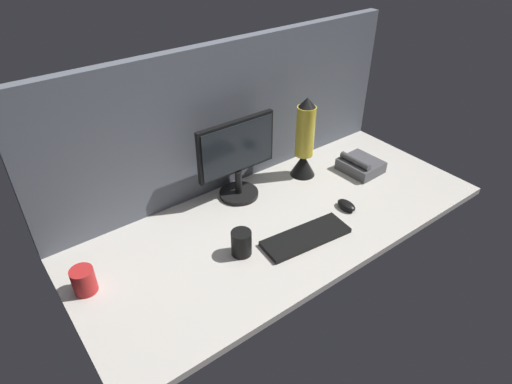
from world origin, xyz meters
TOP-DOWN VIEW (x-y plane):
  - ground_plane at (0.00, 0.00)cm, footprint 180.00×80.00cm
  - cubicle_wall_back at (0.00, 37.50)cm, footprint 180.00×5.00cm
  - monitor at (-4.57, 25.10)cm, footprint 38.40×18.00cm
  - keyboard at (-0.63, -17.03)cm, footprint 38.17×16.85cm
  - mouse at (27.55, -12.50)cm, footprint 6.02×9.84cm
  - mug_red_plastic at (-81.37, 9.12)cm, footprint 8.21×8.21cm
  - mug_black_travel at (-26.33, -8.23)cm, footprint 7.99×7.99cm
  - lava_lamp at (31.10, 20.47)cm, footprint 12.31×12.31cm
  - desk_phone at (56.18, 5.49)cm, footprint 17.80×19.71cm

SIDE VIEW (x-z plane):
  - ground_plane at x=0.00cm, z-range -3.00..0.00cm
  - keyboard at x=-0.63cm, z-range 0.00..2.00cm
  - mouse at x=27.55cm, z-range 0.00..3.40cm
  - desk_phone at x=56.18cm, z-range -1.21..7.59cm
  - mug_red_plastic at x=-81.37cm, z-range 0.00..9.72cm
  - mug_black_travel at x=-26.33cm, z-range 0.00..10.40cm
  - lava_lamp at x=31.10cm, z-range -3.24..37.06cm
  - monitor at x=-4.57cm, z-range 1.71..39.05cm
  - cubicle_wall_back at x=0.00cm, z-range 0.00..66.96cm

